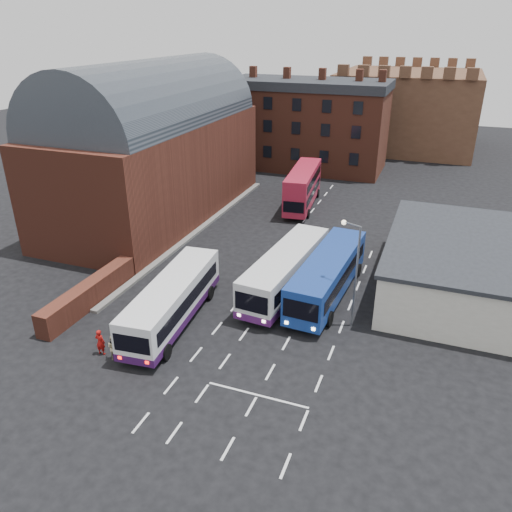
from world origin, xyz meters
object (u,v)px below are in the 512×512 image
(bus_white_inbound, at_px, (286,269))
(bus_red_double, at_px, (303,187))
(bus_blue, at_px, (328,274))
(pedestrian_red, at_px, (100,342))
(street_lamp, at_px, (354,266))
(pedestrian_beige, at_px, (114,347))
(bus_white_outbound, at_px, (173,299))

(bus_white_inbound, relative_size, bus_red_double, 1.10)
(bus_white_inbound, relative_size, bus_blue, 1.00)
(bus_white_inbound, relative_size, pedestrian_red, 6.90)
(bus_blue, height_order, street_lamp, street_lamp)
(pedestrian_red, bearing_deg, bus_blue, -136.14)
(pedestrian_beige, bearing_deg, bus_blue, -125.51)
(bus_white_outbound, bearing_deg, bus_red_double, 81.05)
(bus_white_outbound, relative_size, bus_white_inbound, 0.96)
(bus_white_inbound, bearing_deg, pedestrian_beige, 63.82)
(bus_blue, distance_m, bus_red_double, 20.80)
(bus_red_double, height_order, pedestrian_red, bus_red_double)
(bus_blue, distance_m, street_lamp, 4.77)
(street_lamp, bearing_deg, pedestrian_red, -147.21)
(street_lamp, xyz_separation_m, pedestrian_red, (-14.00, -9.02, -3.63))
(bus_white_outbound, bearing_deg, pedestrian_beige, -109.96)
(bus_white_outbound, bearing_deg, street_lamp, 14.05)
(bus_blue, xyz_separation_m, pedestrian_red, (-11.64, -12.29, -1.07))
(bus_red_double, distance_m, pedestrian_beige, 32.02)
(bus_blue, distance_m, pedestrian_red, 16.96)
(bus_red_double, bearing_deg, street_lamp, 107.33)
(pedestrian_beige, bearing_deg, bus_white_inbound, -116.30)
(bus_red_double, distance_m, pedestrian_red, 32.01)
(bus_white_inbound, xyz_separation_m, pedestrian_beige, (-7.31, -12.14, -1.07))
(pedestrian_red, distance_m, pedestrian_beige, 1.12)
(street_lamp, bearing_deg, pedestrian_beige, -144.61)
(bus_white_inbound, distance_m, bus_red_double, 20.15)
(bus_white_inbound, bearing_deg, bus_red_double, -72.94)
(pedestrian_beige, bearing_deg, bus_red_double, -90.73)
(bus_white_outbound, xyz_separation_m, bus_red_double, (1.72, 26.73, 0.46))
(bus_white_outbound, xyz_separation_m, street_lamp, (11.55, 4.05, 2.65))
(bus_white_outbound, distance_m, bus_white_inbound, 9.23)
(street_lamp, height_order, pedestrian_red, street_lamp)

